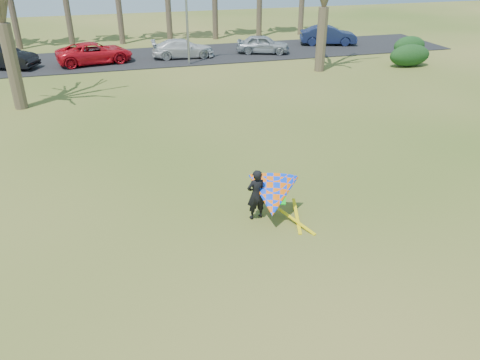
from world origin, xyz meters
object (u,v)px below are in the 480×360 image
object	(u,v)px
car_1	(2,57)
car_5	(328,35)
car_3	(183,48)
kite_flyer	(271,196)
car_4	(263,44)
car_2	(95,53)

from	to	relation	value
car_1	car_5	xyz separation A→B (m)	(24.41, 1.50, -0.01)
car_3	kite_flyer	world-z (taller)	kite_flyer
kite_flyer	car_1	bearing A→B (deg)	115.46
car_4	car_5	xyz separation A→B (m)	(6.19, 1.68, 0.08)
car_2	car_4	xyz separation A→B (m)	(12.28, -0.02, -0.04)
car_3	kite_flyer	bearing A→B (deg)	-179.98
car_1	car_2	distance (m)	5.94
car_4	car_5	distance (m)	6.42
car_4	car_5	bearing A→B (deg)	-54.20
car_1	car_3	xyz separation A→B (m)	(12.13, -0.03, -0.11)
car_5	kite_flyer	distance (m)	27.92
car_1	car_3	size ratio (longest dim) A/B	1.03
car_4	car_3	bearing A→B (deg)	109.15
car_3	car_5	world-z (taller)	car_5
car_2	car_3	distance (m)	6.20
car_2	kite_flyer	bearing A→B (deg)	-178.35
car_1	car_3	world-z (taller)	car_1
kite_flyer	car_3	bearing A→B (deg)	87.00
car_2	car_4	bearing A→B (deg)	-100.79
car_2	car_3	xyz separation A→B (m)	(6.20, 0.14, -0.06)
car_1	car_5	size ratio (longest dim) A/B	1.01
car_3	car_5	bearing A→B (deg)	-79.89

